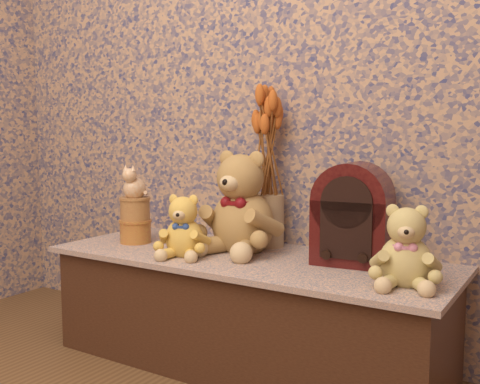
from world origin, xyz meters
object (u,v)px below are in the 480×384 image
object	(u,v)px
teddy_medium	(184,223)
teddy_large	(243,197)
teddy_small	(406,242)
biscuit_tin_lower	(136,232)
ceramic_vase	(268,220)
cathedral_radio	(353,213)
cat_figurine	(134,181)

from	to	relation	value
teddy_medium	teddy_large	bearing A→B (deg)	33.23
teddy_small	biscuit_tin_lower	world-z (taller)	teddy_small
teddy_medium	ceramic_vase	distance (m)	0.36
teddy_large	teddy_small	size ratio (longest dim) A/B	1.58
ceramic_vase	biscuit_tin_lower	bearing A→B (deg)	-155.52
cathedral_radio	ceramic_vase	world-z (taller)	cathedral_radio
teddy_small	ceramic_vase	xyz separation A→B (m)	(-0.62, 0.27, -0.03)
teddy_large	cat_figurine	world-z (taller)	teddy_large
teddy_small	cat_figurine	xyz separation A→B (m)	(-1.11, 0.05, 0.12)
teddy_large	ceramic_vase	distance (m)	0.17
ceramic_vase	cat_figurine	size ratio (longest dim) A/B	1.49
biscuit_tin_lower	teddy_small	bearing A→B (deg)	-2.31
teddy_medium	cathedral_radio	distance (m)	0.61
biscuit_tin_lower	cat_figurine	world-z (taller)	cat_figurine
ceramic_vase	biscuit_tin_lower	size ratio (longest dim) A/B	1.64
teddy_large	teddy_small	world-z (taller)	teddy_large
teddy_medium	ceramic_vase	bearing A→B (deg)	40.00
teddy_large	cat_figurine	size ratio (longest dim) A/B	2.97
biscuit_tin_lower	teddy_large	bearing A→B (deg)	12.43
teddy_small	cathedral_radio	bearing A→B (deg)	127.78
teddy_large	cat_figurine	xyz separation A→B (m)	(-0.46, -0.10, 0.05)
teddy_large	cat_figurine	distance (m)	0.47
cathedral_radio	cat_figurine	distance (m)	0.90
ceramic_vase	cat_figurine	world-z (taller)	cat_figurine
teddy_large	teddy_small	bearing A→B (deg)	-13.36
cathedral_radio	teddy_small	bearing A→B (deg)	-43.74
cathedral_radio	biscuit_tin_lower	distance (m)	0.90
teddy_medium	teddy_small	xyz separation A→B (m)	(0.80, 0.04, 0.01)
cathedral_radio	teddy_large	bearing A→B (deg)	177.28
teddy_small	biscuit_tin_lower	distance (m)	1.12
biscuit_tin_lower	cat_figurine	size ratio (longest dim) A/B	0.91
teddy_small	ceramic_vase	bearing A→B (deg)	141.17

